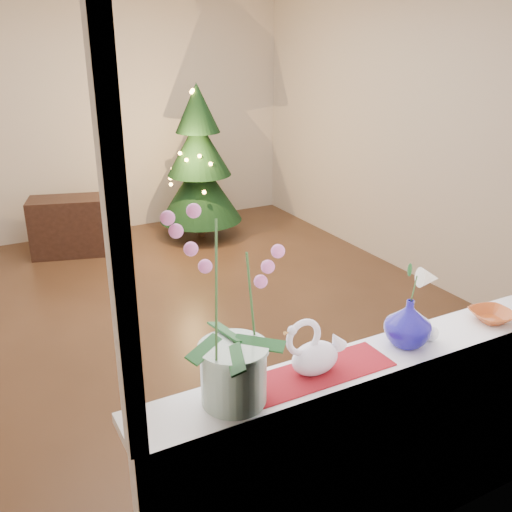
{
  "coord_description": "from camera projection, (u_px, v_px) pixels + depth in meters",
  "views": [
    {
      "loc": [
        -1.43,
        -3.91,
        2.13
      ],
      "look_at": [
        -0.09,
        -1.4,
        1.03
      ],
      "focal_mm": 40.0,
      "sensor_mm": 36.0,
      "label": 1
    }
  ],
  "objects": [
    {
      "name": "windowsill",
      "position": [
        386.0,
        356.0,
        2.34
      ],
      "size": [
        2.2,
        0.26,
        0.04
      ],
      "primitive_type": "cube",
      "color": "white",
      "rests_on": "window_apron"
    },
    {
      "name": "ground",
      "position": [
        184.0,
        317.0,
        4.61
      ],
      "size": [
        5.0,
        5.0,
        0.0
      ],
      "primitive_type": "plane",
      "color": "#3E2719",
      "rests_on": "ground"
    },
    {
      "name": "runner",
      "position": [
        308.0,
        376.0,
        2.17
      ],
      "size": [
        0.7,
        0.2,
        0.01
      ],
      "primitive_type": "cube",
      "color": "maroon",
      "rests_on": "windowsill"
    },
    {
      "name": "window_apron",
      "position": [
        391.0,
        459.0,
        2.43
      ],
      "size": [
        2.2,
        0.08,
        0.88
      ],
      "primitive_type": "cube",
      "color": "white",
      "rests_on": "ground"
    },
    {
      "name": "wall_front",
      "position": [
        420.0,
        265.0,
        2.07
      ],
      "size": [
        4.5,
        0.1,
        2.7
      ],
      "primitive_type": "cube",
      "color": "beige",
      "rests_on": "ground"
    },
    {
      "name": "xmas_tree",
      "position": [
        199.0,
        163.0,
        6.18
      ],
      "size": [
        1.06,
        1.06,
        1.68
      ],
      "primitive_type": null,
      "rotation": [
        0.0,
        0.0,
        -0.18
      ],
      "color": "black",
      "rests_on": "ground"
    },
    {
      "name": "window_frame",
      "position": [
        424.0,
        169.0,
        1.97
      ],
      "size": [
        2.22,
        0.06,
        1.6
      ],
      "primitive_type": null,
      "color": "white",
      "rests_on": "windowsill"
    },
    {
      "name": "wall_back",
      "position": [
        93.0,
        112.0,
        6.18
      ],
      "size": [
        4.5,
        0.1,
        2.7
      ],
      "primitive_type": "cube",
      "color": "beige",
      "rests_on": "ground"
    },
    {
      "name": "blue_vase",
      "position": [
        409.0,
        319.0,
        2.35
      ],
      "size": [
        0.27,
        0.27,
        0.23
      ],
      "primitive_type": "imported",
      "rotation": [
        0.0,
        0.0,
        -0.25
      ],
      "color": "#0B065F",
      "rests_on": "windowsill"
    },
    {
      "name": "paperweight",
      "position": [
        431.0,
        333.0,
        2.41
      ],
      "size": [
        0.09,
        0.09,
        0.07
      ],
      "primitive_type": "sphere",
      "rotation": [
        0.0,
        0.0,
        -0.43
      ],
      "color": "white",
      "rests_on": "windowsill"
    },
    {
      "name": "orchid_pot",
      "position": [
        233.0,
        308.0,
        1.89
      ],
      "size": [
        0.31,
        0.31,
        0.73
      ],
      "primitive_type": null,
      "rotation": [
        0.0,
        0.0,
        -0.27
      ],
      "color": "beige",
      "rests_on": "windowsill"
    },
    {
      "name": "lily",
      "position": [
        414.0,
        274.0,
        2.27
      ],
      "size": [
        0.13,
        0.07,
        0.18
      ],
      "primitive_type": null,
      "color": "silver",
      "rests_on": "blue_vase"
    },
    {
      "name": "swan",
      "position": [
        316.0,
        346.0,
        2.15
      ],
      "size": [
        0.29,
        0.19,
        0.23
      ],
      "primitive_type": null,
      "rotation": [
        0.0,
        0.0,
        -0.26
      ],
      "color": "silver",
      "rests_on": "windowsill"
    },
    {
      "name": "side_table",
      "position": [
        71.0,
        226.0,
        5.85
      ],
      "size": [
        0.87,
        0.61,
        0.59
      ],
      "primitive_type": "cube",
      "rotation": [
        0.0,
        0.0,
        -0.29
      ],
      "color": "black",
      "rests_on": "ground"
    },
    {
      "name": "amber_dish",
      "position": [
        492.0,
        316.0,
        2.58
      ],
      "size": [
        0.18,
        0.18,
        0.04
      ],
      "primitive_type": "imported",
      "rotation": [
        0.0,
        0.0,
        -0.16
      ],
      "color": "#9A3E14",
      "rests_on": "windowsill"
    },
    {
      "name": "wall_right",
      "position": [
        411.0,
        128.0,
        5.12
      ],
      "size": [
        0.1,
        5.0,
        2.7
      ],
      "primitive_type": "cube",
      "color": "beige",
      "rests_on": "ground"
    }
  ]
}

